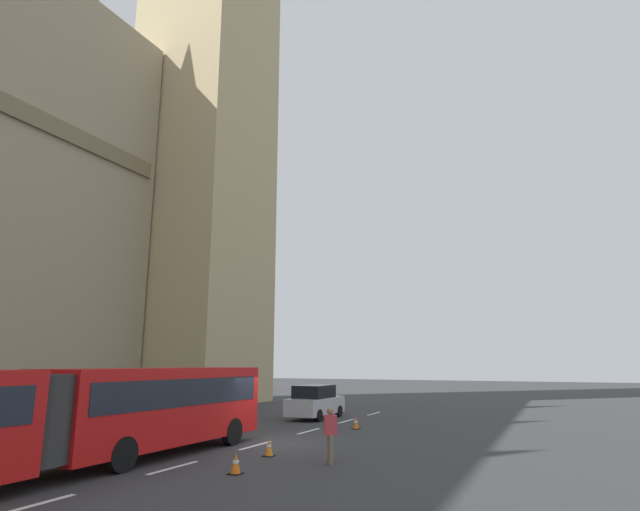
# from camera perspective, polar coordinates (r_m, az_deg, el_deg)

# --- Properties ---
(ground_plane) EXTENTS (160.00, 160.00, 0.00)m
(ground_plane) POSITION_cam_1_polar(r_m,az_deg,el_deg) (21.32, -6.09, -20.28)
(ground_plane) COLOR #333335
(lane_centre_marking) EXTENTS (29.80, 0.16, 0.01)m
(lane_centre_marking) POSITION_cam_1_polar(r_m,az_deg,el_deg) (20.66, -7.29, -20.51)
(lane_centre_marking) COLOR silver
(lane_centre_marking) RESTS_ON ground_plane
(articulated_bus) EXTENTS (18.66, 2.54, 2.90)m
(articulated_bus) POSITION_cam_1_polar(r_m,az_deg,el_deg) (15.85, -30.02, -15.28)
(articulated_bus) COLOR red
(articulated_bus) RESTS_ON ground_plane
(sedan_lead) EXTENTS (4.40, 1.86, 1.85)m
(sedan_lead) POSITION_cam_1_polar(r_m,az_deg,el_deg) (30.02, -0.51, -16.20)
(sedan_lead) COLOR #B7B7BC
(sedan_lead) RESTS_ON ground_plane
(traffic_cone_west) EXTENTS (0.36, 0.36, 0.58)m
(traffic_cone_west) POSITION_cam_1_polar(r_m,az_deg,el_deg) (15.64, -9.49, -22.16)
(traffic_cone_west) COLOR black
(traffic_cone_west) RESTS_ON ground_plane
(traffic_cone_middle) EXTENTS (0.36, 0.36, 0.58)m
(traffic_cone_middle) POSITION_cam_1_polar(r_m,az_deg,el_deg) (18.31, -5.79, -20.76)
(traffic_cone_middle) COLOR black
(traffic_cone_middle) RESTS_ON ground_plane
(traffic_cone_east) EXTENTS (0.36, 0.36, 0.58)m
(traffic_cone_east) POSITION_cam_1_polar(r_m,az_deg,el_deg) (25.49, 4.07, -18.32)
(traffic_cone_east) COLOR black
(traffic_cone_east) RESTS_ON ground_plane
(pedestrian_near_cones) EXTENTS (0.41, 0.47, 1.69)m
(pedestrian_near_cones) POSITION_cam_1_polar(r_m,az_deg,el_deg) (16.83, 1.18, -19.42)
(pedestrian_near_cones) COLOR #726651
(pedestrian_near_cones) RESTS_ON ground_plane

